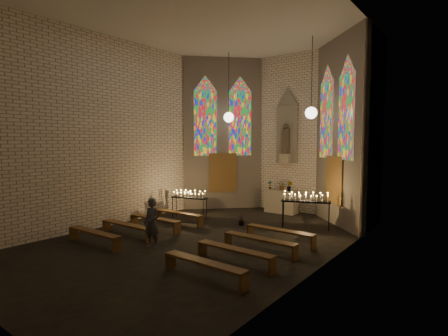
{
  "coord_description": "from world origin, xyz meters",
  "views": [
    {
      "loc": [
        7.21,
        -8.25,
        3.12
      ],
      "look_at": [
        0.0,
        1.25,
        2.23
      ],
      "focal_mm": 28.0,
      "sensor_mm": 36.0,
      "label": 1
    }
  ],
  "objects": [
    {
      "name": "pew_right_1",
      "position": [
        2.18,
        0.03,
        0.35
      ],
      "size": [
        2.27,
        0.35,
        0.43
      ],
      "rotation": [
        0.0,
        0.0,
        -0.01
      ],
      "color": "#503517",
      "rests_on": "ground"
    },
    {
      "name": "room",
      "position": [
        -0.0,
        3.37,
        3.72
      ],
      "size": [
        8.22,
        12.43,
        7.0
      ],
      "color": "#EFDEC8",
      "rests_on": "ground"
    },
    {
      "name": "votive_stand_left",
      "position": [
        -2.39,
        2.07,
        0.95
      ],
      "size": [
        1.55,
        0.7,
        1.11
      ],
      "rotation": [
        0.0,
        0.0,
        0.23
      ],
      "color": "black",
      "rests_on": "ground"
    },
    {
      "name": "altar",
      "position": [
        0.0,
        5.45,
        0.5
      ],
      "size": [
        1.4,
        0.6,
        1.0
      ],
      "primitive_type": "cube",
      "color": "#B1A891",
      "rests_on": "ground"
    },
    {
      "name": "flower_vase_center",
      "position": [
        -0.0,
        5.52,
        1.2
      ],
      "size": [
        0.44,
        0.42,
        0.39
      ],
      "primitive_type": "imported",
      "rotation": [
        0.0,
        0.0,
        -0.38
      ],
      "color": "#4C723F",
      "rests_on": "altar"
    },
    {
      "name": "pew_left_0",
      "position": [
        -2.18,
        1.23,
        0.35
      ],
      "size": [
        2.27,
        0.35,
        0.43
      ],
      "rotation": [
        0.0,
        0.0,
        0.01
      ],
      "color": "#503517",
      "rests_on": "ground"
    },
    {
      "name": "pew_left_3",
      "position": [
        -2.18,
        -2.37,
        0.35
      ],
      "size": [
        2.27,
        0.35,
        0.43
      ],
      "rotation": [
        0.0,
        0.0,
        0.01
      ],
      "color": "#503517",
      "rests_on": "ground"
    },
    {
      "name": "floor",
      "position": [
        0.0,
        0.0,
        0.0
      ],
      "size": [
        12.0,
        12.0,
        0.0
      ],
      "primitive_type": "plane",
      "color": "black",
      "rests_on": "ground"
    },
    {
      "name": "pew_left_1",
      "position": [
        -2.18,
        0.03,
        0.35
      ],
      "size": [
        2.27,
        0.35,
        0.43
      ],
      "rotation": [
        0.0,
        0.0,
        0.01
      ],
      "color": "#503517",
      "rests_on": "ground"
    },
    {
      "name": "pew_left_2",
      "position": [
        -2.18,
        -1.17,
        0.35
      ],
      "size": [
        2.27,
        0.35,
        0.43
      ],
      "rotation": [
        0.0,
        0.0,
        0.01
      ],
      "color": "#503517",
      "rests_on": "ground"
    },
    {
      "name": "votive_stand_right",
      "position": [
        2.05,
        3.43,
        1.09
      ],
      "size": [
        1.75,
        1.02,
        1.27
      ],
      "rotation": [
        0.0,
        0.0,
        0.38
      ],
      "color": "black",
      "rests_on": "ground"
    },
    {
      "name": "visitor",
      "position": [
        -0.6,
        -1.47,
        0.74
      ],
      "size": [
        0.59,
        0.44,
        1.48
      ],
      "primitive_type": "imported",
      "rotation": [
        0.0,
        0.0,
        0.16
      ],
      "color": "#46484F",
      "rests_on": "ground"
    },
    {
      "name": "pew_right_0",
      "position": [
        2.18,
        1.23,
        0.35
      ],
      "size": [
        2.27,
        0.35,
        0.43
      ],
      "rotation": [
        0.0,
        0.0,
        -0.01
      ],
      "color": "#503517",
      "rests_on": "ground"
    },
    {
      "name": "aisle_flower_pot",
      "position": [
        -0.08,
        2.44,
        0.2
      ],
      "size": [
        0.25,
        0.25,
        0.39
      ],
      "primitive_type": "imported",
      "rotation": [
        0.0,
        0.0,
        -0.17
      ],
      "color": "#4C723F",
      "rests_on": "ground"
    },
    {
      "name": "flower_vase_left",
      "position": [
        -0.55,
        5.4,
        1.19
      ],
      "size": [
        0.21,
        0.15,
        0.38
      ],
      "primitive_type": "imported",
      "rotation": [
        0.0,
        0.0,
        -0.1
      ],
      "color": "#4C723F",
      "rests_on": "altar"
    },
    {
      "name": "pew_right_3",
      "position": [
        2.18,
        -2.37,
        0.35
      ],
      "size": [
        2.27,
        0.35,
        0.43
      ],
      "rotation": [
        0.0,
        0.0,
        -0.01
      ],
      "color": "#503517",
      "rests_on": "ground"
    },
    {
      "name": "pew_right_2",
      "position": [
        2.18,
        -1.17,
        0.35
      ],
      "size": [
        2.27,
        0.35,
        0.43
      ],
      "rotation": [
        0.0,
        0.0,
        -0.01
      ],
      "color": "#503517",
      "rests_on": "ground"
    },
    {
      "name": "flower_vase_right",
      "position": [
        0.41,
        5.4,
        1.22
      ],
      "size": [
        0.28,
        0.24,
        0.44
      ],
      "primitive_type": "imported",
      "rotation": [
        0.0,
        0.0,
        0.21
      ],
      "color": "#4C723F",
      "rests_on": "altar"
    }
  ]
}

